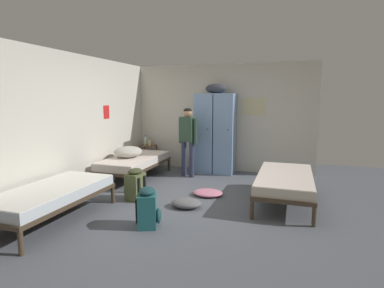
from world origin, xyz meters
TOP-DOWN VIEW (x-y plane):
  - ground_plane at (0.00, 0.00)m, footprint 7.81×7.81m
  - room_backdrop at (-1.13, 1.17)m, footprint 4.36×4.94m
  - locker_bank at (-0.06, 2.16)m, footprint 0.90×0.55m
  - shelf_unit at (-1.82, 2.17)m, footprint 0.38×0.30m
  - bed_right at (1.57, 0.45)m, footprint 0.90×1.90m
  - bed_left_front at (-1.57, -1.41)m, footprint 0.90×1.90m
  - bed_left_rear at (-1.57, 1.02)m, footprint 0.90×1.90m
  - bedding_heap at (-1.68, 0.95)m, footprint 0.57×0.64m
  - person_traveler at (-0.55, 1.59)m, footprint 0.46×0.28m
  - water_bottle at (-1.90, 2.19)m, footprint 0.07×0.07m
  - lotion_bottle at (-1.75, 2.13)m, footprint 0.05×0.05m
  - backpack_olive at (-0.89, -0.21)m, footprint 0.36×0.34m
  - backpack_teal at (-0.16, -1.17)m, footprint 0.40×0.39m
  - clothes_pile_grey at (0.08, -0.30)m, footprint 0.50×0.39m
  - clothes_pile_pink at (0.25, 0.40)m, footprint 0.53×0.46m

SIDE VIEW (x-z plane):
  - ground_plane at x=0.00m, z-range 0.00..0.00m
  - clothes_pile_pink at x=0.25m, z-range 0.00..0.09m
  - clothes_pile_grey at x=0.08m, z-range 0.00..0.14m
  - backpack_olive at x=-0.89m, z-range -0.02..0.53m
  - backpack_teal at x=-0.16m, z-range -0.02..0.53m
  - shelf_unit at x=-1.82m, z-range 0.06..0.63m
  - bed_right at x=1.57m, z-range 0.14..0.63m
  - bed_left_front at x=-1.57m, z-range 0.14..0.63m
  - bed_left_rear at x=-1.57m, z-range 0.14..0.63m
  - bedding_heap at x=-1.68m, z-range 0.49..0.72m
  - lotion_bottle at x=-1.75m, z-range 0.56..0.74m
  - water_bottle at x=-1.90m, z-range 0.56..0.80m
  - person_traveler at x=-0.55m, z-range 0.16..1.69m
  - locker_bank at x=-0.06m, z-range -0.07..2.00m
  - room_backdrop at x=-1.13m, z-range 0.00..2.54m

